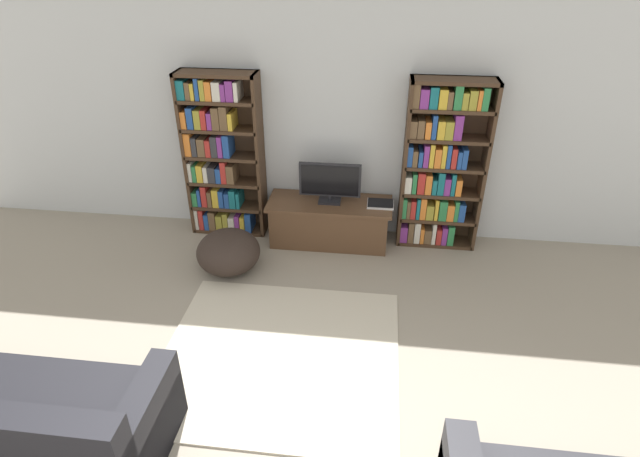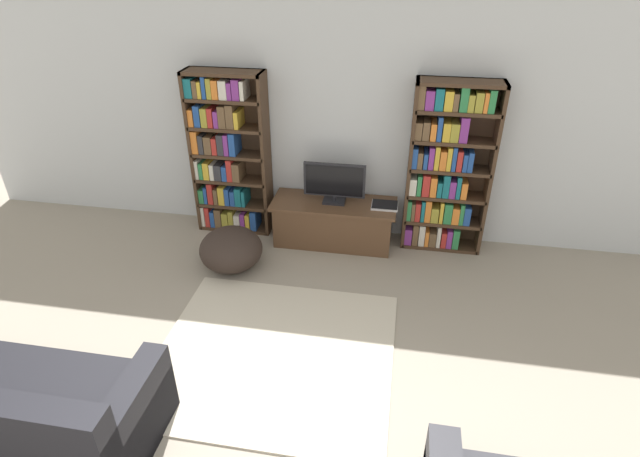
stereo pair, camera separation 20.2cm
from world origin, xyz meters
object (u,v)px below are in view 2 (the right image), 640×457
(beanbag_ottoman, at_px, (231,249))
(bookshelf_left, at_px, (227,155))
(television, at_px, (334,183))
(couch_left_sectional, at_px, (6,411))
(tv_stand, at_px, (334,222))
(bookshelf_right, at_px, (445,169))
(laptop, at_px, (385,205))

(beanbag_ottoman, bearing_deg, bookshelf_left, 107.72)
(television, xyz_separation_m, couch_left_sectional, (-1.77, -2.95, -0.46))
(tv_stand, bearing_deg, bookshelf_right, 7.18)
(television, bearing_deg, bookshelf_right, 7.04)
(bookshelf_left, distance_m, bookshelf_right, 2.38)
(bookshelf_right, relative_size, couch_left_sectional, 0.93)
(bookshelf_right, distance_m, laptop, 0.73)
(bookshelf_left, xyz_separation_m, television, (1.23, -0.14, -0.17))
(beanbag_ottoman, bearing_deg, tv_stand, 35.80)
(bookshelf_right, bearing_deg, tv_stand, -172.82)
(bookshelf_right, height_order, beanbag_ottoman, bookshelf_right)
(bookshelf_left, relative_size, beanbag_ottoman, 2.83)
(television, relative_size, couch_left_sectional, 0.34)
(laptop, bearing_deg, television, 179.94)
(bookshelf_left, bearing_deg, tv_stand, -6.72)
(bookshelf_right, bearing_deg, couch_left_sectional, -133.29)
(beanbag_ottoman, bearing_deg, television, 35.92)
(television, xyz_separation_m, laptop, (0.55, -0.00, -0.23))
(bookshelf_left, distance_m, television, 1.26)
(bookshelf_left, xyz_separation_m, laptop, (1.79, -0.14, -0.40))
(laptop, bearing_deg, beanbag_ottoman, -155.27)
(tv_stand, distance_m, television, 0.48)
(couch_left_sectional, height_order, beanbag_ottoman, couch_left_sectional)
(bookshelf_left, bearing_deg, television, -6.58)
(tv_stand, bearing_deg, beanbag_ottoman, -144.20)
(bookshelf_left, height_order, couch_left_sectional, bookshelf_left)
(couch_left_sectional, distance_m, beanbag_ottoman, 2.39)
(laptop, distance_m, beanbag_ottoman, 1.70)
(bookshelf_right, xyz_separation_m, couch_left_sectional, (-2.91, -3.09, -0.64))
(bookshelf_left, relative_size, laptop, 6.46)
(couch_left_sectional, bearing_deg, tv_stand, 59.04)
(bookshelf_left, height_order, television, bookshelf_left)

